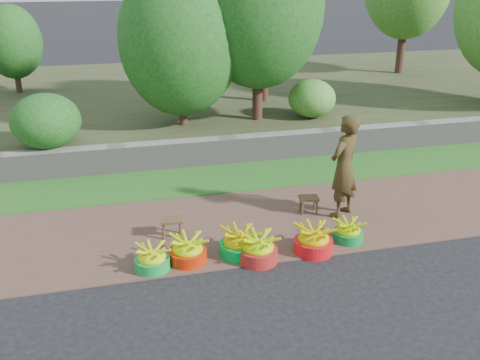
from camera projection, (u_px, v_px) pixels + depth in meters
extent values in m
plane|color=black|center=(293.00, 261.00, 7.43)|extent=(120.00, 120.00, 0.00)
cube|color=brown|center=(267.00, 222.00, 8.55)|extent=(80.00, 2.50, 0.02)
cube|color=#2B6921|center=(237.00, 176.00, 10.34)|extent=(80.00, 1.50, 0.04)
cube|color=gray|center=(227.00, 150.00, 11.01)|extent=(80.00, 0.35, 0.55)
cube|color=#3C4124|center=(190.00, 98.00, 15.43)|extent=(80.00, 10.00, 0.50)
cylinder|color=#3F231B|center=(182.00, 101.00, 11.77)|extent=(0.18, 0.18, 1.08)
ellipsoid|color=#215B1C|center=(180.00, 39.00, 11.28)|extent=(2.60, 2.60, 3.24)
cylinder|color=#3F231B|center=(17.00, 76.00, 14.79)|extent=(0.16, 0.16, 0.91)
ellipsoid|color=#215B1C|center=(12.00, 42.00, 14.45)|extent=(1.58, 1.58, 1.98)
cylinder|color=#3F231B|center=(264.00, 69.00, 13.78)|extent=(0.23, 0.23, 1.64)
ellipsoid|color=#215B1C|center=(265.00, 11.00, 13.24)|extent=(2.08, 2.08, 2.59)
cylinder|color=#3F231B|center=(402.00, 42.00, 17.34)|extent=(0.25, 0.25, 1.97)
cylinder|color=#3F231B|center=(258.00, 84.00, 12.08)|extent=(0.23, 0.23, 1.66)
ellipsoid|color=#215B1C|center=(259.00, 6.00, 11.45)|extent=(2.85, 2.85, 3.56)
ellipsoid|color=#498C30|center=(312.00, 98.00, 12.41)|extent=(1.10, 1.10, 0.88)
ellipsoid|color=#215B1C|center=(55.00, 124.00, 10.56)|extent=(0.99, 0.99, 0.79)
ellipsoid|color=#215B1C|center=(46.00, 121.00, 10.28)|extent=(1.33, 1.33, 1.06)
cylinder|color=green|center=(152.00, 264.00, 7.19)|extent=(0.48, 0.48, 0.17)
ellipsoid|color=#CBD30C|center=(152.00, 255.00, 7.14)|extent=(0.42, 0.42, 0.27)
cylinder|color=red|center=(188.00, 256.00, 7.36)|extent=(0.53, 0.53, 0.19)
ellipsoid|color=#B7D800|center=(188.00, 247.00, 7.31)|extent=(0.46, 0.46, 0.30)
cylinder|color=#009E35|center=(239.00, 249.00, 7.54)|extent=(0.55, 0.55, 0.20)
ellipsoid|color=#B89D00|center=(239.00, 239.00, 7.48)|extent=(0.49, 0.49, 0.32)
cylinder|color=#A7211F|center=(258.00, 255.00, 7.40)|extent=(0.55, 0.55, 0.20)
ellipsoid|color=#B3DA00|center=(258.00, 245.00, 7.34)|extent=(0.48, 0.48, 0.31)
cylinder|color=red|center=(313.00, 246.00, 7.62)|extent=(0.56, 0.56, 0.20)
ellipsoid|color=#C7A900|center=(314.00, 236.00, 7.56)|extent=(0.49, 0.49, 0.32)
cylinder|color=#0C8638|center=(348.00, 236.00, 7.93)|extent=(0.45, 0.45, 0.16)
ellipsoid|color=#ABCA00|center=(349.00, 229.00, 7.89)|extent=(0.40, 0.40, 0.26)
cube|color=brown|center=(171.00, 220.00, 7.97)|extent=(0.35, 0.28, 0.04)
cylinder|color=brown|center=(164.00, 232.00, 7.93)|extent=(0.03, 0.03, 0.25)
cylinder|color=brown|center=(180.00, 231.00, 7.96)|extent=(0.03, 0.03, 0.25)
cylinder|color=brown|center=(164.00, 227.00, 8.09)|extent=(0.03, 0.03, 0.25)
cylinder|color=brown|center=(180.00, 226.00, 8.12)|extent=(0.03, 0.03, 0.25)
cube|color=brown|center=(309.00, 198.00, 8.75)|extent=(0.35, 0.28, 0.04)
cylinder|color=brown|center=(302.00, 208.00, 8.71)|extent=(0.03, 0.03, 0.24)
cylinder|color=brown|center=(317.00, 207.00, 8.73)|extent=(0.03, 0.03, 0.24)
cylinder|color=brown|center=(300.00, 204.00, 8.87)|extent=(0.03, 0.03, 0.24)
cylinder|color=brown|center=(314.00, 203.00, 8.89)|extent=(0.03, 0.03, 0.24)
imported|color=black|center=(344.00, 166.00, 8.45)|extent=(0.73, 0.68, 1.68)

